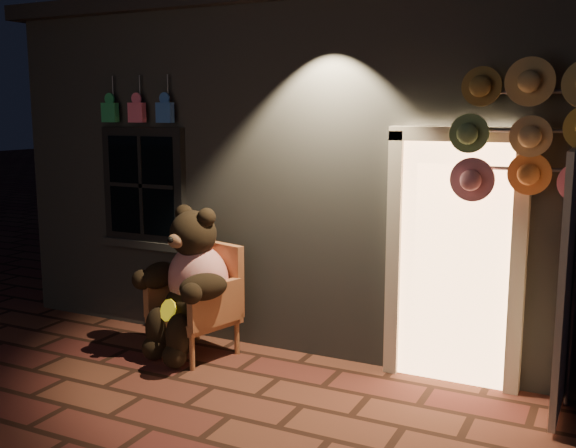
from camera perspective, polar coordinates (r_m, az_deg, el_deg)
The scene contains 5 objects.
ground at distance 5.40m, azimuth -4.96°, elevation -15.91°, with size 60.00×60.00×0.00m, color #592F22.
shop_building at distance 8.55m, azimuth 8.95°, elevation 5.55°, with size 7.30×5.95×3.51m.
wicker_armchair at distance 6.57m, azimuth -7.40°, elevation -6.33°, with size 0.87×0.82×1.06m.
teddy_bear at distance 6.42m, azimuth -8.28°, elevation -4.93°, with size 1.00×0.90×1.43m.
hat_rack at distance 5.45m, azimuth 21.15°, elevation 7.35°, with size 1.52×0.22×2.68m.
Camera 1 is at (2.56, -4.15, 2.32)m, focal length 42.00 mm.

